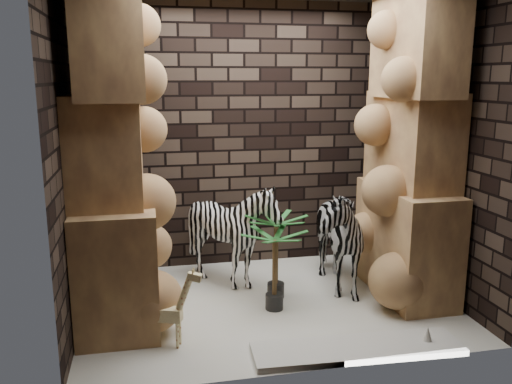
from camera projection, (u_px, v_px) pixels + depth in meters
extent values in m
plane|color=silver|center=(269.00, 304.00, 5.18)|extent=(3.50, 3.50, 0.00)
plane|color=black|center=(245.00, 137.00, 6.06)|extent=(3.50, 0.00, 3.50)
plane|color=black|center=(311.00, 176.00, 3.67)|extent=(3.50, 0.00, 3.50)
plane|color=black|center=(70.00, 157.00, 4.51)|extent=(0.00, 3.00, 3.00)
plane|color=black|center=(443.00, 146.00, 5.21)|extent=(0.00, 3.00, 3.00)
imported|color=white|center=(329.00, 226.00, 5.47)|extent=(0.62, 1.13, 1.33)
imported|color=white|center=(232.00, 238.00, 5.53)|extent=(1.03, 1.23, 1.04)
cube|color=silver|center=(357.00, 349.00, 4.27)|extent=(1.72, 0.50, 0.05)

